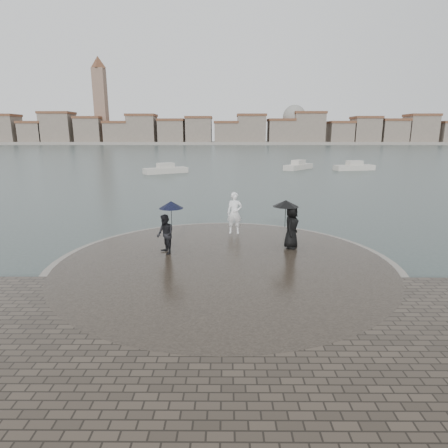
{
  "coord_description": "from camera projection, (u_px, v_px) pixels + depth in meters",
  "views": [
    {
      "loc": [
        0.09,
        -9.37,
        4.9
      ],
      "look_at": [
        0.0,
        4.8,
        1.45
      ],
      "focal_mm": 30.0,
      "sensor_mm": 36.0,
      "label": 1
    }
  ],
  "objects": [
    {
      "name": "boats",
      "position": [
        276.0,
        168.0,
        49.78
      ],
      "size": [
        30.57,
        10.1,
        1.5
      ],
      "color": "beige",
      "rests_on": "ground"
    },
    {
      "name": "visitor_right",
      "position": [
        290.0,
        221.0,
        14.97
      ],
      "size": [
        1.21,
        1.14,
        1.95
      ],
      "color": "black",
      "rests_on": "quay_tip"
    },
    {
      "name": "visitor_left",
      "position": [
        167.0,
        226.0,
        14.28
      ],
      "size": [
        1.17,
        1.05,
        2.04
      ],
      "color": "black",
      "rests_on": "quay_tip"
    },
    {
      "name": "quay_tip",
      "position": [
        224.0,
        266.0,
        13.62
      ],
      "size": [
        11.9,
        11.9,
        0.36
      ],
      "primitive_type": "cylinder",
      "color": "#2D261E",
      "rests_on": "ground"
    },
    {
      "name": "kerb_ring",
      "position": [
        224.0,
        267.0,
        13.62
      ],
      "size": [
        12.5,
        12.5,
        0.32
      ],
      "primitive_type": "cylinder",
      "color": "gray",
      "rests_on": "ground"
    },
    {
      "name": "statue",
      "position": [
        235.0,
        213.0,
        17.23
      ],
      "size": [
        0.71,
        0.47,
        1.92
      ],
      "primitive_type": "imported",
      "rotation": [
        0.0,
        0.0,
        -0.02
      ],
      "color": "white",
      "rests_on": "quay_tip"
    },
    {
      "name": "far_skyline",
      "position": [
        212.0,
        132.0,
        165.12
      ],
      "size": [
        260.0,
        20.0,
        37.0
      ],
      "color": "gray",
      "rests_on": "ground"
    },
    {
      "name": "ground",
      "position": [
        223.0,
        317.0,
        10.26
      ],
      "size": [
        400.0,
        400.0,
        0.0
      ],
      "primitive_type": "plane",
      "color": "#2B3835",
      "rests_on": "ground"
    }
  ]
}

